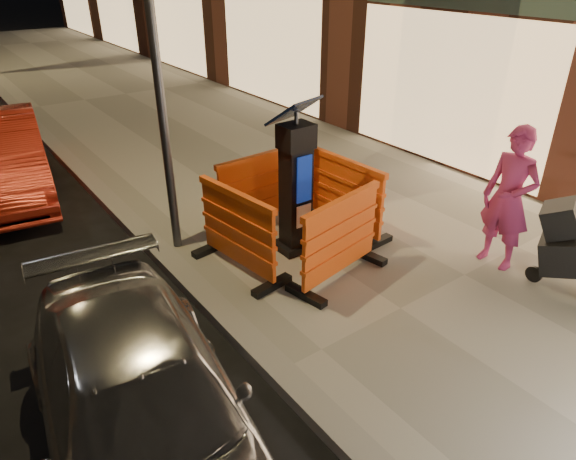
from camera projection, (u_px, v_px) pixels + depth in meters
ground_plane at (283, 380)px, 5.37m from camera, size 120.00×120.00×0.00m
sidewalk at (464, 279)px, 6.89m from camera, size 6.00×60.00×0.15m
kerb at (283, 375)px, 5.33m from camera, size 0.30×60.00×0.15m
parking_kiosk at (296, 182)px, 7.00m from camera, size 0.71×0.71×2.07m
barrier_front at (340, 239)px, 6.54m from camera, size 1.57×0.87×1.15m
barrier_back at (259, 190)px, 7.89m from camera, size 1.50×0.67×1.15m
barrier_kerbside at (238, 231)px, 6.72m from camera, size 0.80×1.55×1.15m
barrier_bldgside at (346, 196)px, 7.71m from camera, size 0.70×1.51×1.15m
car_silver at (152, 455)px, 4.58m from camera, size 2.17×4.21×1.17m
car_red at (9, 193)px, 9.54m from camera, size 2.12×4.52×1.43m
man at (509, 199)px, 6.68m from camera, size 0.49×0.73×1.94m
stroller at (576, 250)px, 6.35m from camera, size 0.86×1.03×1.10m
street_lamp_mid at (152, 28)px, 6.13m from camera, size 0.12×0.12×6.00m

